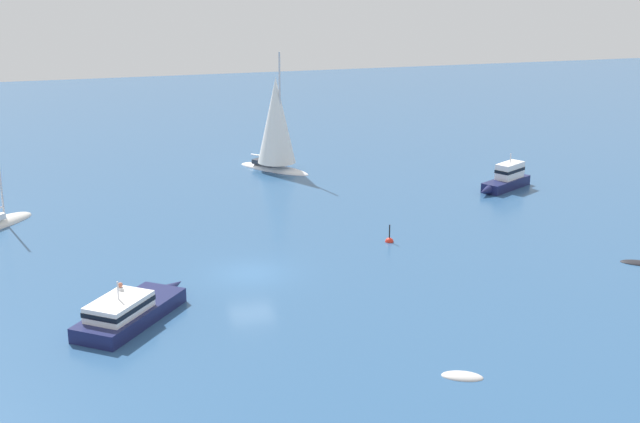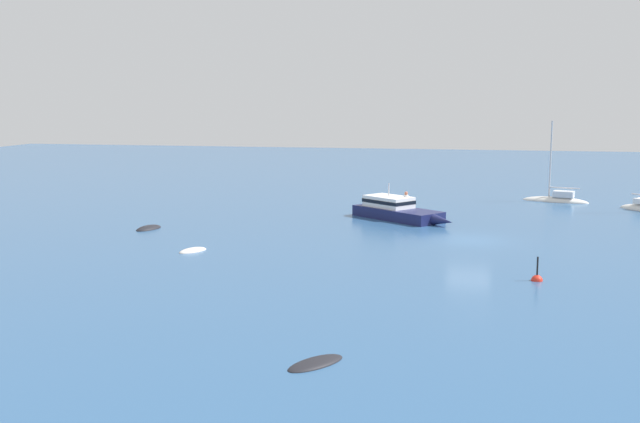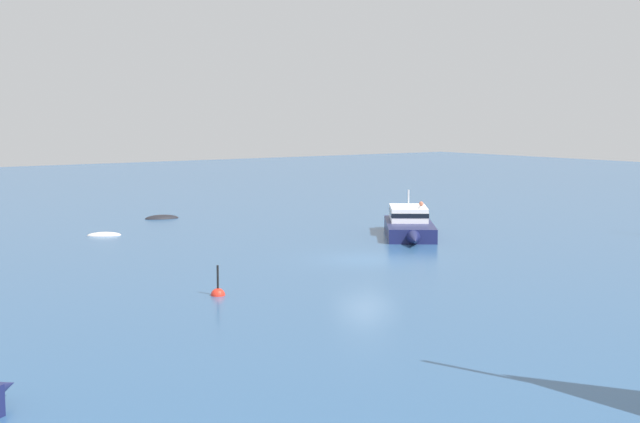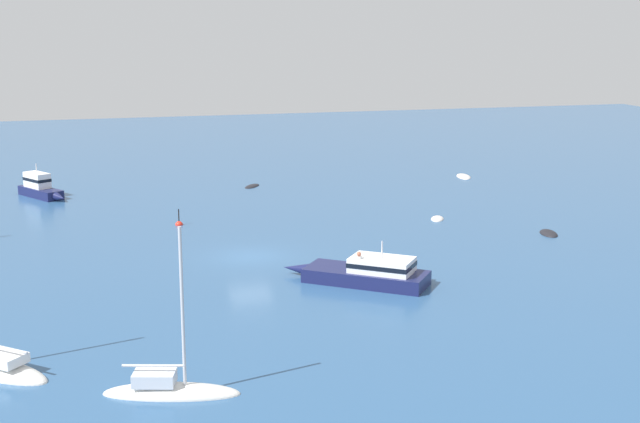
# 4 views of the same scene
# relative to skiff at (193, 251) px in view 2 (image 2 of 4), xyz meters

# --- Properties ---
(ground_plane) EXTENTS (160.00, 160.00, 0.00)m
(ground_plane) POSITION_rel_skiff_xyz_m (-14.72, -6.33, 0.00)
(ground_plane) COLOR #2D5684
(skiff) EXTENTS (1.60, 2.02, 0.38)m
(skiff) POSITION_rel_skiff_xyz_m (0.00, 0.00, 0.00)
(skiff) COLOR silver
(skiff) RESTS_ON ground
(tender) EXTENTS (1.52, 2.31, 0.47)m
(tender) POSITION_rel_skiff_xyz_m (5.35, -6.05, 0.00)
(tender) COLOR black
(tender) RESTS_ON ground
(motor_cruiser) EXTENTS (7.40, 6.23, 2.41)m
(motor_cruiser) POSITION_rel_skiff_xyz_m (-9.67, -13.38, 0.63)
(motor_cruiser) COLOR #191E4C
(motor_cruiser) RESTS_ON ground
(sloop) EXTENTS (5.39, 2.80, 6.87)m
(sloop) POSITION_rel_skiff_xyz_m (-21.34, -24.80, 0.13)
(sloop) COLOR silver
(sloop) RESTS_ON ground
(tender_1) EXTENTS (1.99, 2.32, 0.30)m
(tender_1) POSITION_rel_skiff_xyz_m (-10.27, 15.79, 0.00)
(tender_1) COLOR black
(tender_1) RESTS_ON ground
(channel_buoy) EXTENTS (0.53, 0.53, 1.38)m
(channel_buoy) POSITION_rel_skiff_xyz_m (-17.87, 3.08, 0.02)
(channel_buoy) COLOR red
(channel_buoy) RESTS_ON ground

